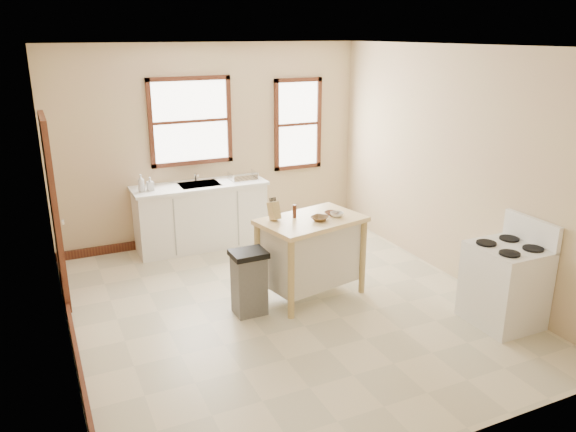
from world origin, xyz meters
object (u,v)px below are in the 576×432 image
object	(u,v)px
dish_rack	(243,176)
bowl_a	(320,218)
pepper_grinder	(295,211)
gas_stove	(506,273)
soap_bottle_b	(150,184)
soap_bottle_a	(141,183)
bowl_b	(331,213)
kitchen_island	(311,257)
bowl_c	(337,215)
trash_bin	(249,282)
knife_block	(274,211)

from	to	relation	value
dish_rack	bowl_a	bearing A→B (deg)	-71.72
pepper_grinder	gas_stove	xyz separation A→B (m)	(1.69, -1.54, -0.45)
dish_rack	soap_bottle_b	bearing A→B (deg)	-163.63
soap_bottle_a	bowl_a	distance (m)	2.60
bowl_a	bowl_b	xyz separation A→B (m)	(0.21, 0.12, -0.01)
soap_bottle_a	kitchen_island	bearing A→B (deg)	-65.95
kitchen_island	bowl_a	size ratio (longest dim) A/B	6.07
soap_bottle_a	bowl_a	bearing A→B (deg)	-66.23
pepper_grinder	bowl_c	world-z (taller)	pepper_grinder
kitchen_island	trash_bin	xyz separation A→B (m)	(-0.81, -0.12, -0.11)
dish_rack	bowl_b	bearing A→B (deg)	-65.51
knife_block	bowl_b	size ratio (longest dim) A/B	1.35
pepper_grinder	bowl_c	distance (m)	0.48
soap_bottle_a	kitchen_island	world-z (taller)	soap_bottle_a
soap_bottle_a	dish_rack	world-z (taller)	soap_bottle_a
soap_bottle_a	knife_block	distance (m)	2.16
pepper_grinder	trash_bin	world-z (taller)	pepper_grinder
soap_bottle_a	knife_block	bearing A→B (deg)	-72.36
knife_block	bowl_b	distance (m)	0.68
bowl_b	pepper_grinder	bearing A→B (deg)	169.04
bowl_a	gas_stove	world-z (taller)	gas_stove
bowl_c	pepper_grinder	bearing A→B (deg)	159.89
kitchen_island	trash_bin	distance (m)	0.82
soap_bottle_a	dish_rack	distance (m)	1.44
soap_bottle_b	pepper_grinder	size ratio (longest dim) A/B	1.21
bowl_a	bowl_b	distance (m)	0.24
kitchen_island	bowl_c	distance (m)	0.58
bowl_a	trash_bin	xyz separation A→B (m)	(-0.86, -0.03, -0.60)
soap_bottle_b	dish_rack	xyz separation A→B (m)	(1.32, 0.03, -0.04)
knife_block	gas_stove	size ratio (longest dim) A/B	0.18
bowl_a	bowl_c	distance (m)	0.24
soap_bottle_b	dish_rack	size ratio (longest dim) A/B	0.47
dish_rack	bowl_a	size ratio (longest dim) A/B	2.04
dish_rack	knife_block	world-z (taller)	knife_block
soap_bottle_b	kitchen_island	bearing A→B (deg)	-60.52
soap_bottle_b	knife_block	world-z (taller)	knife_block
knife_block	bowl_c	world-z (taller)	knife_block
dish_rack	bowl_a	distance (m)	2.12
knife_block	bowl_a	world-z (taller)	knife_block
soap_bottle_b	bowl_a	distance (m)	2.54
soap_bottle_b	pepper_grinder	distance (m)	2.25
soap_bottle_a	pepper_grinder	world-z (taller)	soap_bottle_a
soap_bottle_a	trash_bin	bearing A→B (deg)	-84.85
soap_bottle_a	knife_block	world-z (taller)	soap_bottle_a
kitchen_island	bowl_b	xyz separation A→B (m)	(0.27, 0.02, 0.49)
knife_block	bowl_b	bearing A→B (deg)	-24.31
knife_block	trash_bin	bearing A→B (deg)	-163.49
dish_rack	bowl_b	distance (m)	2.03
bowl_b	trash_bin	bearing A→B (deg)	-172.30
bowl_c	gas_stove	size ratio (longest dim) A/B	0.14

